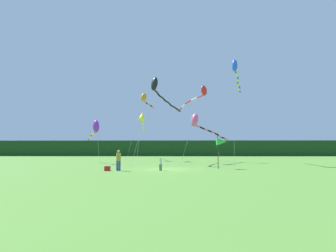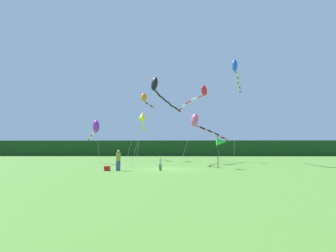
{
  "view_description": "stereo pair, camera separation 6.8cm",
  "coord_description": "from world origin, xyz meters",
  "px_view_note": "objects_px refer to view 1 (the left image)",
  "views": [
    {
      "loc": [
        0.51,
        -22.32,
        1.71
      ],
      "look_at": [
        0.0,
        6.0,
        4.3
      ],
      "focal_mm": 27.34,
      "sensor_mm": 36.0,
      "label": 1
    },
    {
      "loc": [
        0.58,
        -22.32,
        1.71
      ],
      "look_at": [
        0.0,
        6.0,
        4.3
      ],
      "focal_mm": 27.34,
      "sensor_mm": 36.0,
      "label": 2
    }
  ],
  "objects_px": {
    "kite_rainbow": "(198,123)",
    "kite_black": "(158,89)",
    "banner_flag_pole": "(222,142)",
    "kite_yellow": "(142,117)",
    "person_child": "(161,163)",
    "cooler_box": "(107,169)",
    "person_adult": "(119,159)",
    "kite_orange": "(144,98)",
    "kite_red": "(200,93)",
    "kite_blue": "(235,69)",
    "kite_purple": "(95,127)"
  },
  "relations": [
    {
      "from": "kite_black",
      "to": "banner_flag_pole",
      "type": "bearing_deg",
      "value": -47.47
    },
    {
      "from": "kite_orange",
      "to": "kite_blue",
      "type": "bearing_deg",
      "value": -35.3
    },
    {
      "from": "person_child",
      "to": "kite_purple",
      "type": "xyz_separation_m",
      "value": [
        -8.48,
        10.12,
        3.8
      ]
    },
    {
      "from": "cooler_box",
      "to": "kite_purple",
      "type": "bearing_deg",
      "value": 111.97
    },
    {
      "from": "person_adult",
      "to": "kite_orange",
      "type": "distance_m",
      "value": 19.97
    },
    {
      "from": "person_child",
      "to": "kite_blue",
      "type": "xyz_separation_m",
      "value": [
        8.58,
        9.29,
        10.74
      ]
    },
    {
      "from": "kite_red",
      "to": "kite_yellow",
      "type": "distance_m",
      "value": 10.01
    },
    {
      "from": "kite_red",
      "to": "kite_rainbow",
      "type": "distance_m",
      "value": 7.3
    },
    {
      "from": "person_child",
      "to": "kite_rainbow",
      "type": "bearing_deg",
      "value": 68.53
    },
    {
      "from": "person_adult",
      "to": "cooler_box",
      "type": "distance_m",
      "value": 1.14
    },
    {
      "from": "cooler_box",
      "to": "kite_purple",
      "type": "distance_m",
      "value": 12.13
    },
    {
      "from": "kite_orange",
      "to": "kite_black",
      "type": "bearing_deg",
      "value": -73.66
    },
    {
      "from": "kite_orange",
      "to": "kite_yellow",
      "type": "bearing_deg",
      "value": 107.26
    },
    {
      "from": "cooler_box",
      "to": "kite_blue",
      "type": "relative_size",
      "value": 0.04
    },
    {
      "from": "person_adult",
      "to": "cooler_box",
      "type": "height_order",
      "value": "person_adult"
    },
    {
      "from": "banner_flag_pole",
      "to": "kite_yellow",
      "type": "distance_m",
      "value": 19.92
    },
    {
      "from": "person_child",
      "to": "kite_red",
      "type": "relative_size",
      "value": 0.1
    },
    {
      "from": "cooler_box",
      "to": "person_child",
      "type": "bearing_deg",
      "value": 5.86
    },
    {
      "from": "banner_flag_pole",
      "to": "kite_rainbow",
      "type": "distance_m",
      "value": 8.84
    },
    {
      "from": "kite_red",
      "to": "kite_yellow",
      "type": "relative_size",
      "value": 1.13
    },
    {
      "from": "cooler_box",
      "to": "kite_blue",
      "type": "bearing_deg",
      "value": 37.22
    },
    {
      "from": "person_adult",
      "to": "kite_rainbow",
      "type": "distance_m",
      "value": 13.78
    },
    {
      "from": "kite_blue",
      "to": "kite_purple",
      "type": "height_order",
      "value": "kite_blue"
    },
    {
      "from": "person_child",
      "to": "kite_black",
      "type": "bearing_deg",
      "value": 94.98
    },
    {
      "from": "kite_orange",
      "to": "kite_blue",
      "type": "xyz_separation_m",
      "value": [
        11.94,
        -8.45,
        1.77
      ]
    },
    {
      "from": "person_child",
      "to": "kite_yellow",
      "type": "relative_size",
      "value": 0.11
    },
    {
      "from": "kite_rainbow",
      "to": "kite_blue",
      "type": "height_order",
      "value": "kite_blue"
    },
    {
      "from": "cooler_box",
      "to": "kite_yellow",
      "type": "relative_size",
      "value": 0.04
    },
    {
      "from": "kite_red",
      "to": "kite_blue",
      "type": "xyz_separation_m",
      "value": [
        3.51,
        -6.61,
        1.45
      ]
    },
    {
      "from": "person_child",
      "to": "kite_orange",
      "type": "relative_size",
      "value": 0.1
    },
    {
      "from": "kite_red",
      "to": "kite_black",
      "type": "xyz_separation_m",
      "value": [
        -5.84,
        -7.0,
        -0.96
      ]
    },
    {
      "from": "person_child",
      "to": "cooler_box",
      "type": "bearing_deg",
      "value": -174.14
    },
    {
      "from": "kite_black",
      "to": "kite_purple",
      "type": "xyz_separation_m",
      "value": [
        -7.7,
        1.22,
        -4.52
      ]
    },
    {
      "from": "kite_rainbow",
      "to": "kite_black",
      "type": "distance_m",
      "value": 6.49
    },
    {
      "from": "cooler_box",
      "to": "kite_rainbow",
      "type": "distance_m",
      "value": 14.61
    },
    {
      "from": "person_adult",
      "to": "kite_rainbow",
      "type": "relative_size",
      "value": 0.24
    },
    {
      "from": "person_adult",
      "to": "kite_blue",
      "type": "distance_m",
      "value": 18.5
    },
    {
      "from": "kite_red",
      "to": "kite_orange",
      "type": "bearing_deg",
      "value": 167.69
    },
    {
      "from": "kite_red",
      "to": "kite_yellow",
      "type": "height_order",
      "value": "kite_red"
    },
    {
      "from": "person_adult",
      "to": "kite_blue",
      "type": "bearing_deg",
      "value": 38.64
    },
    {
      "from": "banner_flag_pole",
      "to": "kite_orange",
      "type": "bearing_deg",
      "value": 119.37
    },
    {
      "from": "kite_rainbow",
      "to": "kite_blue",
      "type": "xyz_separation_m",
      "value": [
        4.43,
        -1.25,
        6.32
      ]
    },
    {
      "from": "kite_red",
      "to": "kite_yellow",
      "type": "xyz_separation_m",
      "value": [
        -8.91,
        3.37,
        -3.08
      ]
    },
    {
      "from": "kite_red",
      "to": "kite_orange",
      "type": "height_order",
      "value": "kite_red"
    },
    {
      "from": "kite_purple",
      "to": "kite_rainbow",
      "type": "bearing_deg",
      "value": 1.87
    },
    {
      "from": "person_adult",
      "to": "kite_yellow",
      "type": "distance_m",
      "value": 20.41
    },
    {
      "from": "kite_rainbow",
      "to": "kite_black",
      "type": "bearing_deg",
      "value": -161.66
    },
    {
      "from": "cooler_box",
      "to": "kite_blue",
      "type": "xyz_separation_m",
      "value": [
        12.8,
        9.72,
        11.14
      ]
    },
    {
      "from": "kite_black",
      "to": "kite_yellow",
      "type": "bearing_deg",
      "value": 106.47
    },
    {
      "from": "kite_rainbow",
      "to": "kite_black",
      "type": "xyz_separation_m",
      "value": [
        -4.92,
        -1.63,
        3.91
      ]
    }
  ]
}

